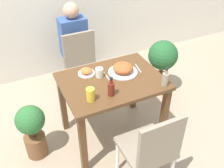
{
  "coord_description": "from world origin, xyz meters",
  "views": [
    {
      "loc": [
        -0.89,
        -1.89,
        2.21
      ],
      "look_at": [
        0.0,
        0.0,
        0.7
      ],
      "focal_mm": 42.0,
      "sensor_mm": 36.0,
      "label": 1
    }
  ],
  "objects_px": {
    "chair_near": "(151,148)",
    "condiment_bottle": "(165,79)",
    "drink_cup": "(99,73)",
    "side_plate": "(86,72)",
    "juice_glass": "(91,95)",
    "potted_plant_right": "(162,61)",
    "person_figure": "(74,46)",
    "food_plate": "(123,69)",
    "chair_far": "(83,66)",
    "sauce_bottle": "(111,88)",
    "potted_plant_left": "(32,129)"
  },
  "relations": [
    {
      "from": "chair_near",
      "to": "condiment_bottle",
      "type": "relative_size",
      "value": 4.55
    },
    {
      "from": "chair_near",
      "to": "drink_cup",
      "type": "distance_m",
      "value": 0.88
    },
    {
      "from": "side_plate",
      "to": "juice_glass",
      "type": "bearing_deg",
      "value": -105.65
    },
    {
      "from": "drink_cup",
      "to": "potted_plant_right",
      "type": "height_order",
      "value": "drink_cup"
    },
    {
      "from": "chair_near",
      "to": "drink_cup",
      "type": "xyz_separation_m",
      "value": [
        -0.11,
        0.83,
        0.29
      ]
    },
    {
      "from": "person_figure",
      "to": "food_plate",
      "type": "bearing_deg",
      "value": -80.92
    },
    {
      "from": "chair_far",
      "to": "sauce_bottle",
      "type": "distance_m",
      "value": 1.01
    },
    {
      "from": "side_plate",
      "to": "condiment_bottle",
      "type": "bearing_deg",
      "value": -39.56
    },
    {
      "from": "chair_far",
      "to": "potted_plant_left",
      "type": "relative_size",
      "value": 1.44
    },
    {
      "from": "juice_glass",
      "to": "person_figure",
      "type": "relative_size",
      "value": 0.11
    },
    {
      "from": "food_plate",
      "to": "sauce_bottle",
      "type": "bearing_deg",
      "value": -133.29
    },
    {
      "from": "food_plate",
      "to": "juice_glass",
      "type": "relative_size",
      "value": 2.39
    },
    {
      "from": "juice_glass",
      "to": "person_figure",
      "type": "height_order",
      "value": "person_figure"
    },
    {
      "from": "condiment_bottle",
      "to": "drink_cup",
      "type": "bearing_deg",
      "value": 141.59
    },
    {
      "from": "condiment_bottle",
      "to": "potted_plant_right",
      "type": "height_order",
      "value": "condiment_bottle"
    },
    {
      "from": "chair_far",
      "to": "side_plate",
      "type": "xyz_separation_m",
      "value": [
        -0.15,
        -0.54,
        0.27
      ]
    },
    {
      "from": "food_plate",
      "to": "person_figure",
      "type": "distance_m",
      "value": 1.1
    },
    {
      "from": "chair_near",
      "to": "condiment_bottle",
      "type": "distance_m",
      "value": 0.67
    },
    {
      "from": "potted_plant_right",
      "to": "potted_plant_left",
      "type": "bearing_deg",
      "value": -167.95
    },
    {
      "from": "juice_glass",
      "to": "person_figure",
      "type": "distance_m",
      "value": 1.39
    },
    {
      "from": "chair_near",
      "to": "drink_cup",
      "type": "bearing_deg",
      "value": -82.74
    },
    {
      "from": "chair_far",
      "to": "side_plate",
      "type": "bearing_deg",
      "value": -105.56
    },
    {
      "from": "side_plate",
      "to": "person_figure",
      "type": "xyz_separation_m",
      "value": [
        0.17,
        0.93,
        -0.2
      ]
    },
    {
      "from": "juice_glass",
      "to": "sauce_bottle",
      "type": "bearing_deg",
      "value": -2.47
    },
    {
      "from": "food_plate",
      "to": "potted_plant_left",
      "type": "relative_size",
      "value": 0.48
    },
    {
      "from": "condiment_bottle",
      "to": "person_figure",
      "type": "bearing_deg",
      "value": 106.63
    },
    {
      "from": "potted_plant_left",
      "to": "drink_cup",
      "type": "bearing_deg",
      "value": 1.39
    },
    {
      "from": "drink_cup",
      "to": "sauce_bottle",
      "type": "bearing_deg",
      "value": -93.72
    },
    {
      "from": "chair_far",
      "to": "food_plate",
      "type": "height_order",
      "value": "chair_far"
    },
    {
      "from": "chair_far",
      "to": "potted_plant_right",
      "type": "bearing_deg",
      "value": -16.13
    },
    {
      "from": "food_plate",
      "to": "sauce_bottle",
      "type": "distance_m",
      "value": 0.39
    },
    {
      "from": "drink_cup",
      "to": "potted_plant_right",
      "type": "relative_size",
      "value": 0.13
    },
    {
      "from": "juice_glass",
      "to": "chair_far",
      "type": "bearing_deg",
      "value": 74.4
    },
    {
      "from": "chair_far",
      "to": "juice_glass",
      "type": "relative_size",
      "value": 7.22
    },
    {
      "from": "chair_far",
      "to": "potted_plant_right",
      "type": "relative_size",
      "value": 1.2
    },
    {
      "from": "sauce_bottle",
      "to": "potted_plant_left",
      "type": "bearing_deg",
      "value": 157.45
    },
    {
      "from": "side_plate",
      "to": "drink_cup",
      "type": "height_order",
      "value": "drink_cup"
    },
    {
      "from": "food_plate",
      "to": "potted_plant_right",
      "type": "distance_m",
      "value": 0.93
    },
    {
      "from": "food_plate",
      "to": "condiment_bottle",
      "type": "height_order",
      "value": "condiment_bottle"
    },
    {
      "from": "chair_near",
      "to": "food_plate",
      "type": "bearing_deg",
      "value": -99.9
    },
    {
      "from": "juice_glass",
      "to": "drink_cup",
      "type": "bearing_deg",
      "value": 55.16
    },
    {
      "from": "drink_cup",
      "to": "potted_plant_right",
      "type": "xyz_separation_m",
      "value": [
        1.03,
        0.36,
        -0.33
      ]
    },
    {
      "from": "chair_near",
      "to": "food_plate",
      "type": "relative_size",
      "value": 3.02
    },
    {
      "from": "side_plate",
      "to": "potted_plant_left",
      "type": "relative_size",
      "value": 0.28
    },
    {
      "from": "chair_near",
      "to": "drink_cup",
      "type": "height_order",
      "value": "chair_near"
    },
    {
      "from": "condiment_bottle",
      "to": "potted_plant_left",
      "type": "height_order",
      "value": "condiment_bottle"
    },
    {
      "from": "side_plate",
      "to": "condiment_bottle",
      "type": "height_order",
      "value": "condiment_bottle"
    },
    {
      "from": "chair_far",
      "to": "person_figure",
      "type": "bearing_deg",
      "value": 86.84
    },
    {
      "from": "chair_far",
      "to": "person_figure",
      "type": "height_order",
      "value": "person_figure"
    },
    {
      "from": "drink_cup",
      "to": "potted_plant_left",
      "type": "height_order",
      "value": "drink_cup"
    }
  ]
}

